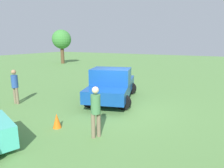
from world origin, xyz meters
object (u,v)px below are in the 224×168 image
person_bystander (96,109)px  traffic_cone (57,121)px  pickup_truck (112,84)px  tree_far_center (62,40)px  person_visitor (15,85)px

person_bystander → traffic_cone: person_bystander is taller
pickup_truck → tree_far_center: bearing=32.6°
pickup_truck → person_bystander: size_ratio=2.81×
person_bystander → person_visitor: size_ratio=0.98×
pickup_truck → tree_far_center: tree_far_center is taller
tree_far_center → person_bystander: bearing=134.3°
pickup_truck → person_visitor: 4.95m
person_visitor → traffic_cone: 4.17m
person_bystander → person_visitor: 5.73m
person_bystander → tree_far_center: (16.62, -17.03, 2.40)m
tree_far_center → traffic_cone: (-14.93, 17.09, -3.12)m
person_bystander → traffic_cone: 1.83m
person_bystander → person_visitor: bearing=19.1°
tree_far_center → traffic_cone: tree_far_center is taller
tree_far_center → traffic_cone: size_ratio=8.75×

